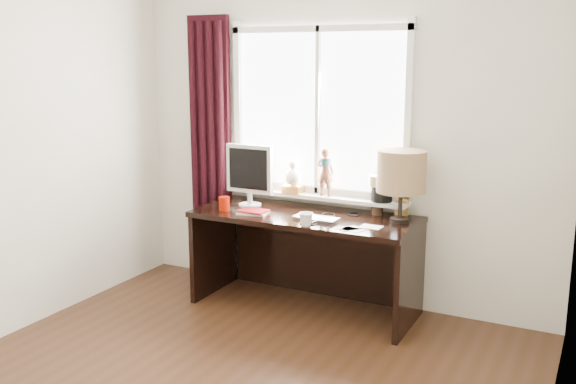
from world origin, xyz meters
The scene contains 15 objects.
wall_back centered at (0.00, 2.00, 1.30)m, with size 3.50×2.60×0.00m, color beige.
wall_right centered at (1.75, 0.00, 1.30)m, with size 4.00×2.60×0.00m, color beige.
laptop centered at (0.05, 1.51, 0.76)m, with size 0.33×0.21×0.03m, color silver.
mug centered at (0.05, 1.33, 0.80)m, with size 0.10×0.10×0.10m, color white.
red_cup centered at (-0.71, 1.46, 0.80)m, with size 0.08×0.08×0.11m, color #9E1100.
window centered at (-0.14, 1.95, 1.30)m, with size 1.52×0.20×1.40m.
curtain centered at (-1.13, 1.91, 1.12)m, with size 0.38×0.09×2.25m.
desk centered at (-0.10, 1.73, 0.51)m, with size 1.70×0.70×0.75m.
monitor centered at (-0.61, 1.69, 1.03)m, with size 0.40×0.18×0.49m.
notebook_stack centered at (-0.46, 1.47, 0.77)m, with size 0.24×0.20×0.03m.
brush_holder centered at (0.38, 1.88, 0.81)m, with size 0.09×0.09×0.25m.
icon_frame centered at (0.56, 1.92, 0.81)m, with size 0.10×0.02×0.13m.
table_lamp centered at (0.60, 1.74, 1.11)m, with size 0.35×0.35×0.52m.
loose_papers centered at (0.40, 1.43, 0.75)m, with size 0.29×0.26×0.00m.
desk_cables centered at (0.10, 1.58, 0.75)m, with size 0.33×0.52×0.01m.
Camera 1 is at (1.92, -2.61, 1.93)m, focal length 40.00 mm.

